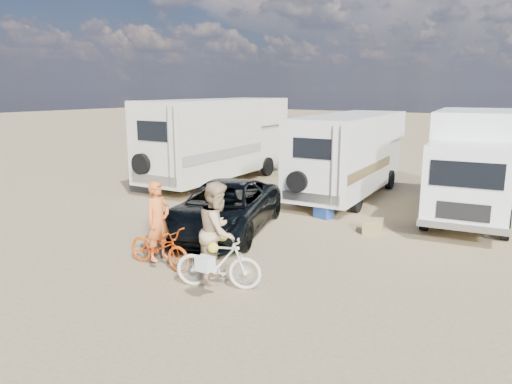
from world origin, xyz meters
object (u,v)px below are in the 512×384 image
Objects in this scene: dark_suv at (224,208)px; bike_parked at (466,216)px; rv_main at (350,156)px; bike_man at (159,247)px; box_truck at (471,166)px; rv_left at (217,141)px; crate at (373,227)px; cooler at (324,211)px; rider_woman at (218,241)px; bike_woman at (218,263)px; rider_man at (159,229)px.

bike_parked is (5.34, 3.32, -0.17)m from dark_suv.
rv_main is 8.71m from bike_man.
dark_suv is (-5.10, -4.99, -0.89)m from box_truck.
dark_suv is at bearing -104.12° from rv_main.
rv_left is 15.44× the size of crate.
crate is at bearing -9.12° from cooler.
bike_man is 0.90× the size of bike_parked.
box_truck reaches higher than rider_woman.
rider_man is at bearing 61.03° from bike_woman.
dark_suv reaches higher than bike_woman.
cooler is (-3.53, -2.22, -1.35)m from box_truck.
dark_suv is 3.93m from crate.
rider_man is 3.44× the size of crate.
rv_left is at bearing 111.18° from dark_suv.
box_truck is 8.55m from bike_woman.
bike_man is 5.63m from crate.
rider_man is at bearing -121.52° from crate.
bike_parked is 2.41m from crate.
bike_woman is 5.75m from cooler.
dark_suv reaches higher than bike_parked.
rider_woman is (0.00, 0.00, 0.44)m from bike_woman.
rv_left reaches higher than cooler.
box_truck is 3.51× the size of bike_woman.
rider_woman is at bearing -72.49° from dark_suv.
bike_woman reaches higher than bike_man.
box_truck is at bearing -43.41° from bike_woman.
rv_left is at bearing 156.32° from crate.
cooler is (-3.78, -0.55, -0.29)m from bike_parked.
bike_man is 3.36× the size of cooler.
rider_woman is at bearing -0.00° from bike_woman.
cooler is (-0.55, 5.72, -0.30)m from bike_woman.
rider_man reaches higher than bike_man.
rider_man is 1.73m from rider_woman.
box_truck is at bearing 59.19° from crate.
crate is (3.33, 2.02, -0.47)m from dark_suv.
crate is (1.77, -0.74, -0.00)m from cooler.
box_truck is 3.49× the size of bike_man.
rider_woman is at bearing -117.87° from box_truck.
rider_woman is at bearing -55.24° from rv_left.
bike_parked is at bearing -50.06° from rider_woman.
bike_parked reaches higher than cooler.
rv_left reaches higher than bike_parked.
rv_left is 4.50× the size of bike_woman.
crate is (2.94, 4.79, -0.25)m from bike_man.
rv_main is at bearing 1.30° from rv_left.
bike_parked is (0.24, -1.67, -1.06)m from box_truck.
bike_woman is 0.44m from rider_woman.
rv_main is 13.57× the size of cooler.
cooler is 1.91m from crate.
box_truck reaches higher than bike_woman.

